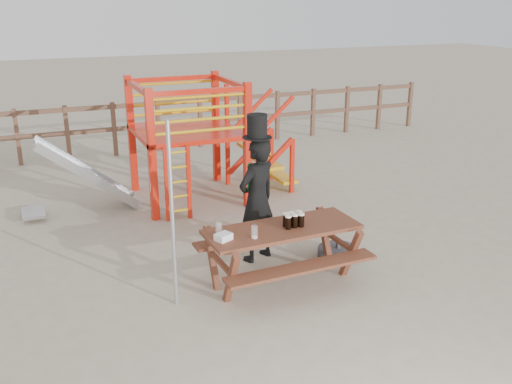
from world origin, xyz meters
TOP-DOWN VIEW (x-y plane):
  - ground at (0.00, 0.00)m, footprint 60.00×60.00m
  - back_fence at (0.00, 7.00)m, footprint 15.09×0.09m
  - playground_fort at (0.12, 3.58)m, footprint 4.71×1.84m
  - picnic_table at (0.36, 0.10)m, footprint 1.93×1.36m
  - man_with_hat at (0.33, 0.84)m, footprint 0.72×0.61m
  - metal_pole at (-1.00, 0.08)m, footprint 0.05×0.05m
  - parasol_base at (1.38, 0.46)m, footprint 0.55×0.55m
  - paper_bag at (-0.43, 0.02)m, footprint 0.22×0.20m
  - stout_pints at (0.49, 0.08)m, footprint 0.27×0.17m
  - empty_glasses at (-0.25, 0.06)m, footprint 0.42×0.33m

SIDE VIEW (x-z plane):
  - ground at x=0.00m, z-range 0.00..0.00m
  - parasol_base at x=1.38m, z-range -0.05..0.18m
  - picnic_table at x=0.36m, z-range 0.10..0.83m
  - back_fence at x=0.00m, z-range 0.14..1.34m
  - paper_bag at x=-0.43m, z-range 0.73..0.81m
  - empty_glasses at x=-0.25m, z-range 0.73..0.88m
  - stout_pints at x=0.49m, z-range 0.73..0.91m
  - man_with_hat at x=0.33m, z-range -0.10..1.89m
  - playground_fort at x=0.12m, z-range 0.02..2.12m
  - metal_pole at x=-1.00m, z-range 0.00..2.17m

